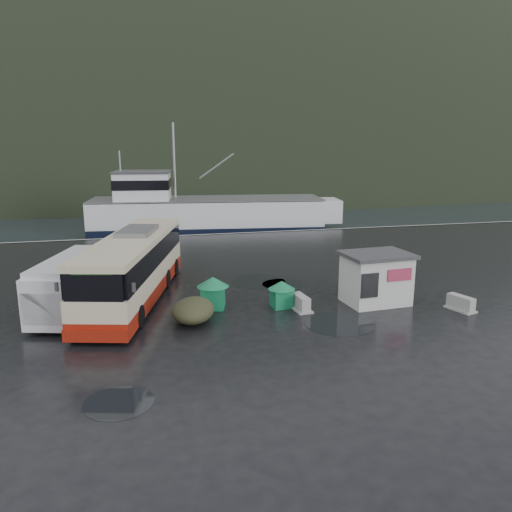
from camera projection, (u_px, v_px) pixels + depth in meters
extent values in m
plane|color=black|center=(220.00, 309.00, 24.40)|extent=(160.00, 160.00, 0.00)
cube|color=black|center=(150.00, 173.00, 128.66)|extent=(300.00, 180.00, 0.02)
cube|color=#999993|center=(182.00, 236.00, 43.36)|extent=(160.00, 0.60, 1.50)
ellipsoid|color=black|center=(161.00, 157.00, 263.61)|extent=(780.00, 540.00, 570.00)
cylinder|color=black|center=(339.00, 324.00, 22.41)|extent=(3.15, 3.15, 0.01)
cylinder|color=black|center=(119.00, 403.00, 15.62)|extent=(2.22, 2.22, 0.01)
cylinder|color=black|center=(283.00, 284.00, 28.57)|extent=(2.40, 2.40, 0.01)
cylinder|color=black|center=(258.00, 282.00, 29.12)|extent=(3.19, 3.19, 0.01)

